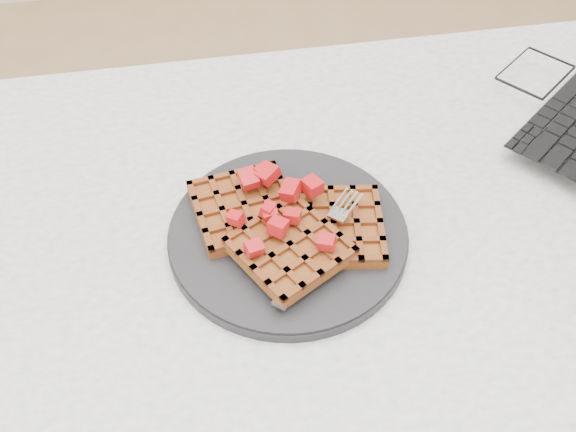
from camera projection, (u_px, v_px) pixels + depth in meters
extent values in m
cube|color=white|center=(363.00, 256.00, 0.74)|extent=(1.20, 0.80, 0.03)
cube|color=white|center=(10.00, 274.00, 1.19)|extent=(0.06, 0.06, 0.72)
cube|color=white|center=(564.00, 199.00, 1.32)|extent=(0.06, 0.06, 0.72)
cylinder|color=black|center=(288.00, 234.00, 0.73)|extent=(0.27, 0.27, 0.02)
imported|color=black|center=(573.00, 96.00, 0.89)|extent=(0.40, 0.38, 0.03)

